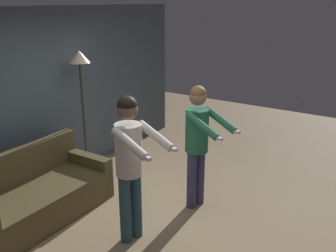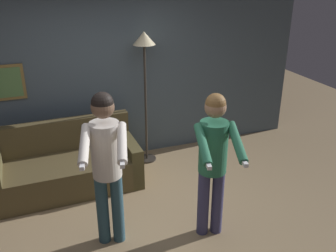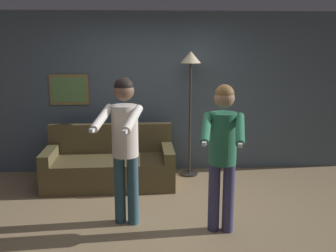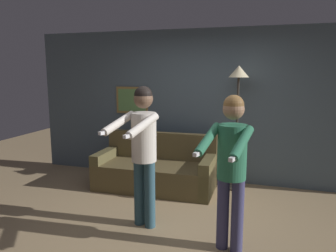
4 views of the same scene
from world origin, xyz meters
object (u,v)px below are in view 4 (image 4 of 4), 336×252
at_px(person_standing_left, 143,143).
at_px(person_standing_right, 231,159).
at_px(torchiere_lamp, 238,88).
at_px(couch, 156,171).

height_order(person_standing_left, person_standing_right, person_standing_left).
bearing_deg(torchiere_lamp, person_standing_right, -85.86).
bearing_deg(torchiere_lamp, person_standing_left, -119.18).
height_order(couch, person_standing_right, person_standing_right).
distance_m(torchiere_lamp, person_standing_left, 2.00).
xyz_separation_m(torchiere_lamp, person_standing_left, (-0.93, -1.67, -0.58)).
relative_size(couch, torchiere_lamp, 0.97).
relative_size(person_standing_left, person_standing_right, 1.04).
xyz_separation_m(couch, person_standing_right, (1.38, -1.56, 0.73)).
bearing_deg(person_standing_left, person_standing_right, -13.05).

